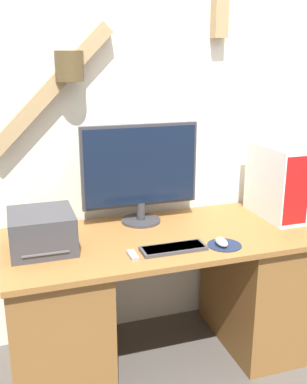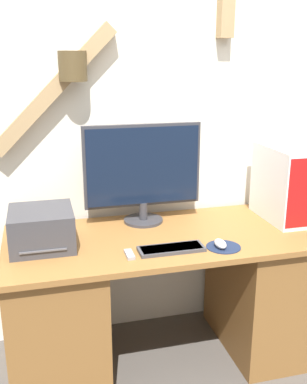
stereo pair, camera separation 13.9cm
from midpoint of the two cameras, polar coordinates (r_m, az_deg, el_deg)
name	(u,v)px [view 1 (the left image)]	position (r m, az deg, el deg)	size (l,w,h in m)	color
wall_back	(142,116)	(2.69, -2.91, 9.61)	(6.40, 0.20, 2.83)	silver
desk	(166,296)	(2.61, 0.02, -13.06)	(1.72, 0.75, 0.77)	brown
monitor	(140,170)	(2.54, -3.25, 2.80)	(0.67, 0.23, 0.57)	#333338
keyboard	(174,248)	(2.25, 0.78, -7.17)	(0.33, 0.12, 0.02)	#3D3D42
mousepad	(224,245)	(2.33, 7.30, -6.73)	(0.18, 0.18, 0.00)	#19233D
mouse	(221,242)	(2.31, 6.92, -6.35)	(0.05, 0.10, 0.04)	silver
computer_tower	(276,182)	(2.73, 13.88, 1.27)	(0.17, 0.42, 0.43)	white
printer	(42,231)	(2.32, -15.67, -4.82)	(0.32, 0.33, 0.19)	#38383D
remote_control	(133,255)	(2.19, -4.50, -8.01)	(0.04, 0.10, 0.02)	gray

